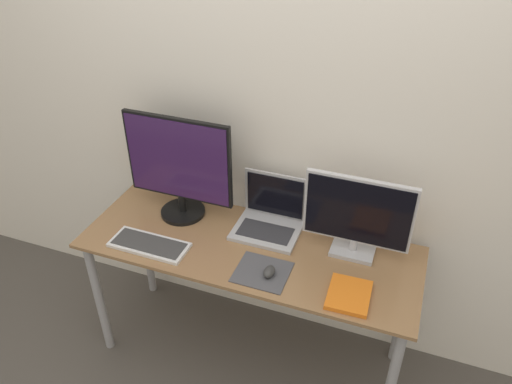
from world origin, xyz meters
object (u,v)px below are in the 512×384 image
at_px(book, 349,295).
at_px(keyboard, 149,245).
at_px(monitor_left, 179,167).
at_px(monitor_right, 357,216).
at_px(laptop, 270,216).
at_px(mouse, 269,272).

bearing_deg(book, keyboard, -179.72).
bearing_deg(monitor_left, monitor_right, 0.01).
height_order(laptop, mouse, laptop).
relative_size(keyboard, mouse, 4.96).
distance_m(keyboard, mouse, 0.59).
distance_m(monitor_left, mouse, 0.68).
bearing_deg(mouse, laptop, 108.41).
height_order(monitor_left, laptop, monitor_left).
height_order(monitor_right, keyboard, monitor_right).
bearing_deg(monitor_right, laptop, 173.28).
bearing_deg(monitor_right, keyboard, -162.05).
distance_m(monitor_left, keyboard, 0.39).
relative_size(laptop, keyboard, 0.84).
height_order(keyboard, book, book).
height_order(monitor_left, keyboard, monitor_left).
relative_size(mouse, book, 0.36).
relative_size(keyboard, book, 1.77).
xyz_separation_m(monitor_right, mouse, (-0.31, -0.28, -0.18)).
xyz_separation_m(monitor_left, book, (0.91, -0.29, -0.27)).
xyz_separation_m(mouse, book, (0.35, -0.00, -0.01)).
bearing_deg(monitor_right, book, -81.72).
height_order(monitor_left, mouse, monitor_left).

